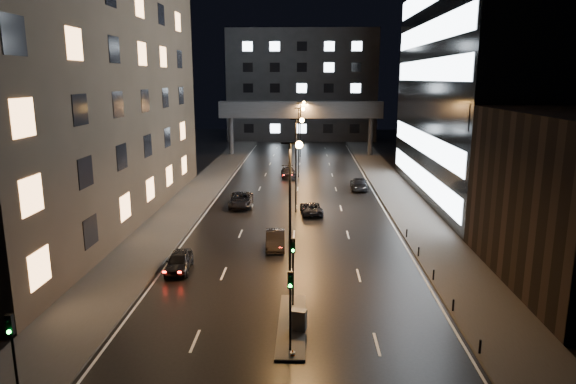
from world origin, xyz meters
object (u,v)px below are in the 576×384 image
object	(u,v)px
car_away_c	(241,200)
car_toward_a	(311,208)
car_toward_b	(359,184)
car_away_a	(179,262)
car_away_b	(275,240)
utility_cabinet	(298,320)
car_away_d	(288,172)

from	to	relation	value
car_away_c	car_toward_a	bearing A→B (deg)	-23.72
car_away_c	car_toward_b	world-z (taller)	car_away_c
car_away_c	car_away_a	bearing A→B (deg)	-99.77
car_away_b	utility_cabinet	xyz separation A→B (m)	(2.20, -14.76, 0.00)
car_away_a	car_toward_a	distance (m)	19.69
car_away_b	car_away_c	world-z (taller)	car_away_c
car_away_a	car_away_c	distance (m)	19.95
car_away_b	car_toward_a	xyz separation A→B (m)	(3.16, 11.36, -0.11)
car_away_a	car_away_d	size ratio (longest dim) A/B	0.87
car_toward_a	car_away_d	bearing A→B (deg)	-87.43
car_away_c	car_toward_a	world-z (taller)	car_away_c
car_away_a	car_away_c	xyz separation A→B (m)	(2.20, 19.83, 0.04)
car_away_d	car_away_b	bearing A→B (deg)	-95.58
car_away_a	car_away_c	bearing A→B (deg)	79.65
car_away_b	car_toward_b	distance (m)	25.73
car_away_d	car_toward_b	xyz separation A→B (m)	(9.47, -7.99, 0.04)
car_away_d	car_toward_a	xyz separation A→B (m)	(3.16, -20.56, -0.09)
car_away_c	utility_cabinet	distance (m)	29.84
car_away_a	car_toward_a	world-z (taller)	car_away_a
car_away_a	car_away_c	world-z (taller)	car_away_c
car_away_b	utility_cabinet	bearing A→B (deg)	-84.48
car_away_b	car_away_c	xyz separation A→B (m)	(-4.72, 14.27, 0.03)
car_toward_a	car_toward_b	distance (m)	14.06
car_away_a	car_away_d	distance (m)	38.11
car_away_c	utility_cabinet	size ratio (longest dim) A/B	4.68
car_away_c	car_toward_b	size ratio (longest dim) A/B	1.06
car_away_a	car_away_b	distance (m)	8.87
car_toward_b	car_away_c	bearing A→B (deg)	37.21
car_away_d	utility_cabinet	bearing A→B (deg)	-92.88
car_away_c	car_toward_a	size ratio (longest dim) A/B	1.22
car_toward_a	utility_cabinet	world-z (taller)	utility_cabinet
car_away_c	car_away_d	world-z (taller)	car_away_c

